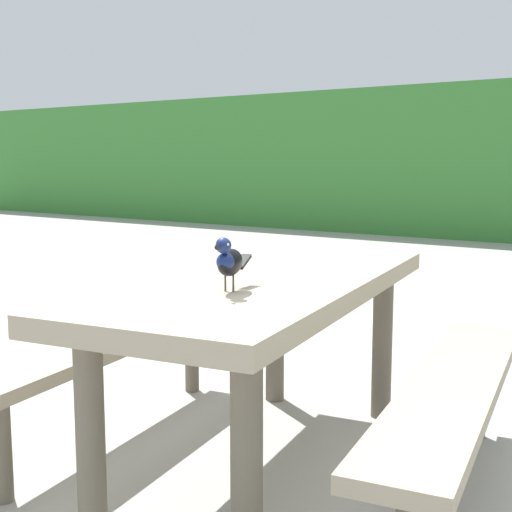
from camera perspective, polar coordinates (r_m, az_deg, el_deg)
name	(u,v)px	position (r m, az deg, el deg)	size (l,w,h in m)	color
ground_plane	(283,511)	(2.49, 2.19, -20.11)	(60.00, 60.00, 0.00)	#A3A099
picnic_table_foreground	(265,325)	(2.63, 0.73, -5.65)	(1.94, 1.96, 0.74)	gray
bird_grackle	(229,261)	(2.28, -2.23, -0.39)	(0.12, 0.28, 0.18)	black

